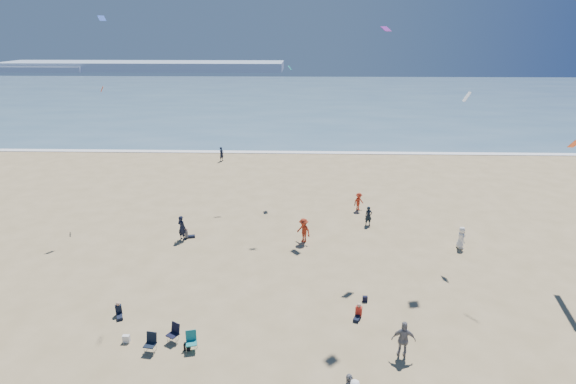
{
  "coord_description": "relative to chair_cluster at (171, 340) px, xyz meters",
  "views": [
    {
      "loc": [
        2.59,
        -11.28,
        14.95
      ],
      "look_at": [
        2.0,
        8.0,
        7.97
      ],
      "focal_mm": 28.0,
      "sensor_mm": 36.0,
      "label": 1
    }
  ],
  "objects": [
    {
      "name": "ocean",
      "position": [
        3.76,
        88.08,
        -0.47
      ],
      "size": [
        220.0,
        100.0,
        0.06
      ],
      "primitive_type": "cube",
      "color": "#476B84",
      "rests_on": "ground"
    },
    {
      "name": "surf_line",
      "position": [
        3.76,
        38.08,
        -0.46
      ],
      "size": [
        220.0,
        1.2,
        0.08
      ],
      "primitive_type": "cube",
      "color": "white",
      "rests_on": "ground"
    },
    {
      "name": "headland_far",
      "position": [
        -56.24,
        163.08,
        1.1
      ],
      "size": [
        110.0,
        20.0,
        3.2
      ],
      "primitive_type": "cube",
      "color": "#7A8EA8",
      "rests_on": "ground"
    },
    {
      "name": "headland_near",
      "position": [
        -96.24,
        158.08,
        0.5
      ],
      "size": [
        40.0,
        14.0,
        2.0
      ],
      "primitive_type": "cube",
      "color": "#7A8EA8",
      "rests_on": "ground"
    },
    {
      "name": "standing_flyers",
      "position": [
        7.47,
        3.83,
        0.38
      ],
      "size": [
        35.53,
        49.11,
        1.95
      ],
      "color": "#AC2D18",
      "rests_on": "ground"
    },
    {
      "name": "seated_group",
      "position": [
        4.57,
        -0.82,
        -0.08
      ],
      "size": [
        14.85,
        27.07,
        0.84
      ],
      "color": "white",
      "rests_on": "ground"
    },
    {
      "name": "chair_cluster",
      "position": [
        0.0,
        0.0,
        0.0
      ],
      "size": [
        2.71,
        1.56,
        1.0
      ],
      "color": "black",
      "rests_on": "ground"
    },
    {
      "name": "white_tote",
      "position": [
        -2.43,
        0.4,
        -0.3
      ],
      "size": [
        0.35,
        0.2,
        0.4
      ],
      "primitive_type": "cube",
      "color": "white",
      "rests_on": "ground"
    },
    {
      "name": "black_backpack",
      "position": [
        0.79,
        -0.09,
        -0.31
      ],
      "size": [
        0.3,
        0.22,
        0.38
      ],
      "primitive_type": "cube",
      "color": "black",
      "rests_on": "ground"
    },
    {
      "name": "navy_bag",
      "position": [
        10.16,
        4.42,
        -0.33
      ],
      "size": [
        0.28,
        0.18,
        0.34
      ],
      "primitive_type": "cube",
      "color": "black",
      "rests_on": "ground"
    },
    {
      "name": "kites_aloft",
      "position": [
        14.27,
        6.11,
        13.16
      ],
      "size": [
        36.49,
        37.73,
        24.82
      ],
      "color": "#15B5C4",
      "rests_on": "ground"
    }
  ]
}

